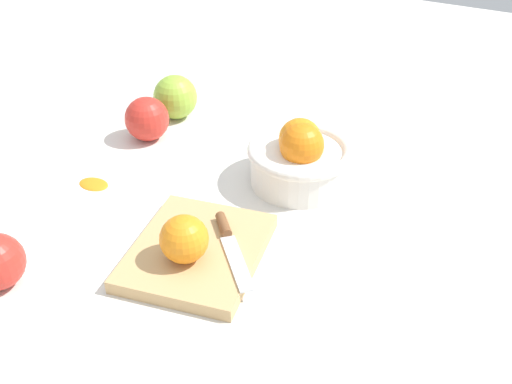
# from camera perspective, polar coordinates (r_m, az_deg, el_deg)

# --- Properties ---
(ground_plane) EXTENTS (2.40, 2.40, 0.00)m
(ground_plane) POSITION_cam_1_polar(r_m,az_deg,el_deg) (0.93, -7.11, -1.85)
(ground_plane) COLOR silver
(bowl) EXTENTS (0.17, 0.17, 0.11)m
(bowl) POSITION_cam_1_polar(r_m,az_deg,el_deg) (0.97, 4.11, 3.21)
(bowl) COLOR white
(bowl) RESTS_ON ground_plane
(cutting_board) EXTENTS (0.23, 0.20, 0.02)m
(cutting_board) POSITION_cam_1_polar(r_m,az_deg,el_deg) (0.84, -5.45, -5.53)
(cutting_board) COLOR tan
(cutting_board) RESTS_ON ground_plane
(orange_on_board) EXTENTS (0.06, 0.06, 0.06)m
(orange_on_board) POSITION_cam_1_polar(r_m,az_deg,el_deg) (0.80, -6.67, -4.35)
(orange_on_board) COLOR orange
(orange_on_board) RESTS_ON cutting_board
(knife) EXTENTS (0.13, 0.12, 0.01)m
(knife) POSITION_cam_1_polar(r_m,az_deg,el_deg) (0.84, -2.51, -4.49)
(knife) COLOR silver
(knife) RESTS_ON cutting_board
(apple_front_left) EXTENTS (0.08, 0.08, 0.08)m
(apple_front_left) POSITION_cam_1_polar(r_m,az_deg,el_deg) (1.18, -7.48, 8.71)
(apple_front_left) COLOR #8EB738
(apple_front_left) RESTS_ON ground_plane
(apple_front_left_2) EXTENTS (0.08, 0.08, 0.08)m
(apple_front_left_2) POSITION_cam_1_polar(r_m,az_deg,el_deg) (1.12, -10.07, 6.68)
(apple_front_left_2) COLOR red
(apple_front_left_2) RESTS_ON ground_plane
(citrus_peel) EXTENTS (0.04, 0.05, 0.01)m
(citrus_peel) POSITION_cam_1_polar(r_m,az_deg,el_deg) (1.02, -14.89, 0.81)
(citrus_peel) COLOR orange
(citrus_peel) RESTS_ON ground_plane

